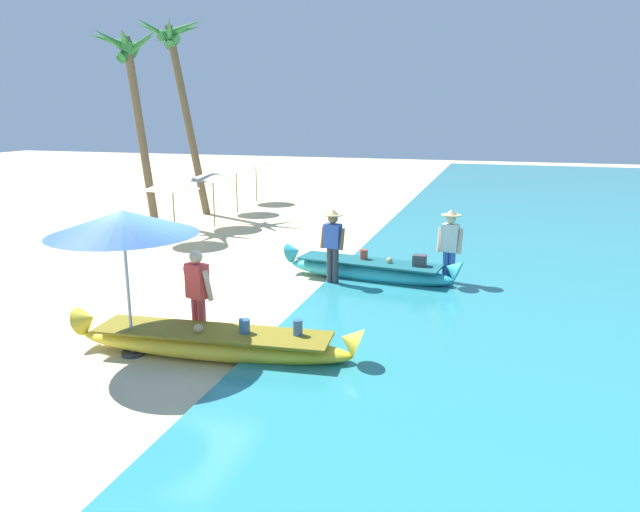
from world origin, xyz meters
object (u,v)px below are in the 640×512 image
(person_vendor_assistant, at_px, (450,242))
(palm_tree_leaning_seaward, at_px, (175,58))
(patio_umbrella_large, at_px, (123,223))
(palm_tree_tall_inland, at_px, (130,68))
(person_tourist_customer, at_px, (198,291))
(boat_yellow_foreground, at_px, (213,343))
(boat_cyan_midground, at_px, (369,270))
(person_vendor_hatted, at_px, (333,242))

(person_vendor_assistant, distance_m, palm_tree_leaning_seaward, 13.62)
(patio_umbrella_large, distance_m, palm_tree_tall_inland, 12.63)
(patio_umbrella_large, height_order, palm_tree_leaning_seaward, palm_tree_leaning_seaward)
(palm_tree_leaning_seaward, bearing_deg, palm_tree_tall_inland, -101.52)
(person_tourist_customer, distance_m, palm_tree_tall_inland, 12.81)
(boat_yellow_foreground, relative_size, palm_tree_tall_inland, 0.74)
(person_tourist_customer, bearing_deg, person_vendor_assistant, 51.41)
(person_vendor_assistant, xyz_separation_m, patio_umbrella_large, (-4.48, -5.44, 1.15))
(person_vendor_assistant, distance_m, palm_tree_tall_inland, 12.85)
(person_vendor_assistant, bearing_deg, boat_cyan_midground, -174.05)
(boat_yellow_foreground, bearing_deg, person_vendor_hatted, 80.26)
(palm_tree_tall_inland, bearing_deg, person_vendor_hatted, -33.29)
(palm_tree_tall_inland, distance_m, palm_tree_leaning_seaward, 2.27)
(person_tourist_customer, bearing_deg, palm_tree_tall_inland, 127.95)
(palm_tree_leaning_seaward, bearing_deg, boat_yellow_foreground, -58.48)
(boat_yellow_foreground, relative_size, person_vendor_assistant, 2.79)
(boat_yellow_foreground, distance_m, person_vendor_assistant, 6.11)
(person_vendor_assistant, bearing_deg, person_tourist_customer, -128.59)
(boat_cyan_midground, height_order, patio_umbrella_large, patio_umbrella_large)
(person_vendor_hatted, bearing_deg, palm_tree_leaning_seaward, 136.24)
(person_vendor_hatted, bearing_deg, boat_yellow_foreground, -99.74)
(person_vendor_hatted, xyz_separation_m, palm_tree_tall_inland, (-8.67, 5.69, 4.20))
(patio_umbrella_large, distance_m, palm_tree_leaning_seaward, 14.37)
(palm_tree_tall_inland, bearing_deg, person_tourist_customer, -52.05)
(person_tourist_customer, relative_size, person_vendor_assistant, 0.92)
(boat_yellow_foreground, bearing_deg, patio_umbrella_large, -167.36)
(boat_yellow_foreground, height_order, person_vendor_hatted, person_vendor_hatted)
(person_vendor_assistant, height_order, palm_tree_leaning_seaward, palm_tree_leaning_seaward)
(person_vendor_assistant, relative_size, patio_umbrella_large, 0.74)
(boat_yellow_foreground, relative_size, person_tourist_customer, 3.02)
(patio_umbrella_large, bearing_deg, person_vendor_assistant, 50.48)
(boat_cyan_midground, xyz_separation_m, patio_umbrella_large, (-2.72, -5.25, 1.88))
(person_vendor_assistant, distance_m, patio_umbrella_large, 7.14)
(person_tourist_customer, distance_m, patio_umbrella_large, 1.67)
(person_vendor_assistant, bearing_deg, boat_yellow_foreground, -121.85)
(person_vendor_hatted, xyz_separation_m, patio_umbrella_large, (-2.03, -4.61, 1.14))
(boat_cyan_midground, bearing_deg, person_vendor_hatted, -137.10)
(palm_tree_tall_inland, bearing_deg, boat_yellow_foreground, -51.64)
(person_tourist_customer, height_order, palm_tree_leaning_seaward, palm_tree_leaning_seaward)
(patio_umbrella_large, xyz_separation_m, palm_tree_leaning_seaward, (-6.19, 12.48, 3.52))
(boat_yellow_foreground, distance_m, boat_cyan_midground, 5.17)
(person_tourist_customer, bearing_deg, boat_yellow_foreground, -44.72)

